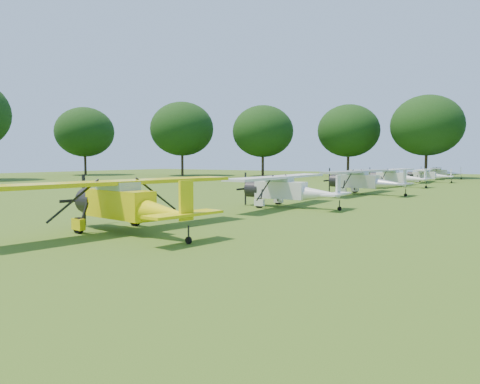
% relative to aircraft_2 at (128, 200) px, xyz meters
% --- Properties ---
extents(ground, '(160.00, 160.00, 0.00)m').
position_rel_aircraft_2_xyz_m(ground, '(-0.20, 6.71, -1.38)').
color(ground, '#355515').
rests_on(ground, ground).
extents(tree_belt, '(137.36, 130.27, 14.52)m').
position_rel_aircraft_2_xyz_m(tree_belt, '(3.37, 6.88, 6.65)').
color(tree_belt, black).
rests_on(tree_belt, ground).
extents(aircraft_2, '(7.56, 12.00, 2.36)m').
position_rel_aircraft_2_xyz_m(aircraft_2, '(0.00, 0.00, 0.00)').
color(aircraft_2, yellow).
rests_on(aircraft_2, ground).
extents(aircraft_3, '(6.86, 10.90, 2.15)m').
position_rel_aircraft_2_xyz_m(aircraft_3, '(0.67, 12.64, -0.12)').
color(aircraft_3, silver).
rests_on(aircraft_3, ground).
extents(aircraft_4, '(7.09, 11.27, 2.22)m').
position_rel_aircraft_2_xyz_m(aircraft_4, '(1.06, 25.53, -0.08)').
color(aircraft_4, silver).
rests_on(aircraft_4, ground).
extents(aircraft_5, '(6.55, 10.43, 2.05)m').
position_rel_aircraft_2_xyz_m(aircraft_5, '(0.22, 37.98, -0.18)').
color(aircraft_5, silver).
rests_on(aircraft_5, ground).
extents(aircraft_6, '(5.73, 9.13, 1.79)m').
position_rel_aircraft_2_xyz_m(aircraft_6, '(0.96, 49.60, -0.33)').
color(aircraft_6, silver).
rests_on(aircraft_6, ground).
extents(aircraft_7, '(5.87, 9.29, 1.82)m').
position_rel_aircraft_2_xyz_m(aircraft_7, '(0.24, 61.02, -0.31)').
color(aircraft_7, silver).
rests_on(aircraft_7, ground).
extents(golf_cart, '(2.15, 1.68, 1.62)m').
position_rel_aircraft_2_xyz_m(golf_cart, '(-6.50, 44.38, -0.84)').
color(golf_cart, '#A7260B').
rests_on(golf_cart, ground).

